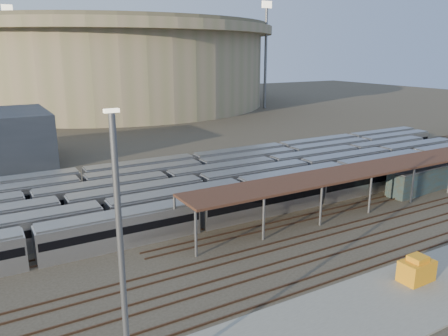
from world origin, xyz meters
TOP-DOWN VIEW (x-y plane):
  - ground at (0.00, 0.00)m, footprint 420.00×420.00m
  - apron at (-5.00, -15.00)m, footprint 50.00×9.00m
  - subway_trains at (1.12, 18.50)m, footprint 121.75×23.90m
  - inspection_shed at (22.00, 4.00)m, footprint 60.30×6.00m
  - empty_tracks at (0.00, -5.00)m, footprint 170.00×9.62m
  - stadium at (25.00, 140.00)m, footprint 124.00×124.00m
  - floodlight_2 at (70.00, 100.00)m, footprint 4.00×1.00m
  - floodlight_3 at (-10.00, 160.00)m, footprint 4.00×1.00m
  - teal_boxcar at (32.95, 4.00)m, footprint 15.63×4.04m
  - yard_light_pole at (-20.21, -14.07)m, footprint 0.81×0.36m
  - yellow_equipment at (7.35, -13.75)m, footprint 3.22×2.03m

SIDE VIEW (x-z plane):
  - ground at x=0.00m, z-range 0.00..0.00m
  - empty_tracks at x=0.00m, z-range 0.00..0.18m
  - apron at x=-5.00m, z-range 0.00..0.20m
  - yellow_equipment at x=7.35m, z-range 0.20..2.20m
  - subway_trains at x=1.12m, z-range 0.00..3.60m
  - teal_boxcar at x=32.95m, z-range 0.00..3.61m
  - inspection_shed at x=22.00m, z-range 2.33..7.63m
  - yard_light_pole at x=-20.21m, z-range 0.28..18.10m
  - stadium at x=25.00m, z-range 0.22..32.72m
  - floodlight_2 at x=70.00m, z-range 1.45..39.85m
  - floodlight_3 at x=-10.00m, z-range 1.45..39.85m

